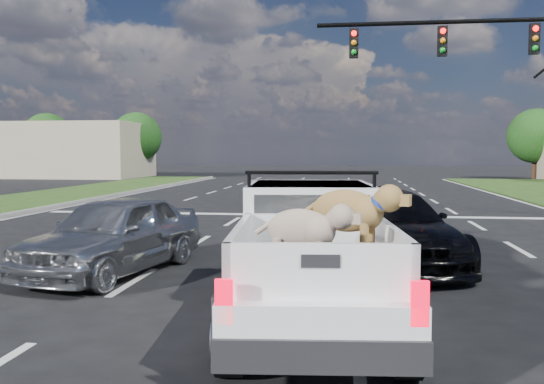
{
  "coord_description": "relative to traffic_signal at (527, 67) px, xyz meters",
  "views": [
    {
      "loc": [
        1.62,
        -8.69,
        2.07
      ],
      "look_at": [
        0.22,
        2.0,
        1.32
      ],
      "focal_mm": 38.0,
      "sensor_mm": 36.0,
      "label": 1
    }
  ],
  "objects": [
    {
      "name": "ground",
      "position": [
        -7.2,
        -10.5,
        -4.73
      ],
      "size": [
        160.0,
        160.0,
        0.0
      ],
      "primitive_type": "plane",
      "color": "black",
      "rests_on": "ground"
    },
    {
      "name": "tree_far_d",
      "position": [
        8.8,
        27.5,
        -1.44
      ],
      "size": [
        4.2,
        4.2,
        5.4
      ],
      "color": "#332114",
      "rests_on": "ground"
    },
    {
      "name": "traffic_signal",
      "position": [
        0.0,
        0.0,
        0.0
      ],
      "size": [
        9.11,
        0.31,
        7.0
      ],
      "color": "black",
      "rests_on": "ground"
    },
    {
      "name": "pickup_truck",
      "position": [
        -6.0,
        -12.08,
        -3.87
      ],
      "size": [
        2.22,
        5.04,
        1.84
      ],
      "rotation": [
        0.0,
        0.0,
        0.09
      ],
      "color": "black",
      "rests_on": "ground"
    },
    {
      "name": "tree_far_c",
      "position": [
        -23.2,
        27.5,
        -1.44
      ],
      "size": [
        4.2,
        4.2,
        5.4
      ],
      "color": "#332114",
      "rests_on": "ground"
    },
    {
      "name": "tree_far_b",
      "position": [
        -31.2,
        27.5,
        -1.44
      ],
      "size": [
        4.2,
        4.2,
        5.4
      ],
      "color": "#332114",
      "rests_on": "ground"
    },
    {
      "name": "black_coupe",
      "position": [
        -4.82,
        -8.38,
        -4.05
      ],
      "size": [
        2.94,
        4.96,
        1.35
      ],
      "primitive_type": "imported",
      "rotation": [
        0.0,
        0.0,
        0.24
      ],
      "color": "black",
      "rests_on": "ground"
    },
    {
      "name": "road_markings",
      "position": [
        -7.2,
        -3.94,
        -4.72
      ],
      "size": [
        17.75,
        60.0,
        0.01
      ],
      "color": "silver",
      "rests_on": "ground"
    },
    {
      "name": "building_left",
      "position": [
        -27.2,
        25.5,
        -2.53
      ],
      "size": [
        10.0,
        8.0,
        4.4
      ],
      "primitive_type": "cube",
      "color": "tan",
      "rests_on": "ground"
    },
    {
      "name": "silver_sedan",
      "position": [
        -9.52,
        -9.88,
        -4.05
      ],
      "size": [
        2.41,
        4.2,
        1.35
      ],
      "primitive_type": "imported",
      "rotation": [
        0.0,
        0.0,
        -0.22
      ],
      "color": "#A8AAAF",
      "rests_on": "ground"
    }
  ]
}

